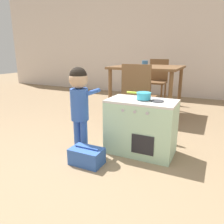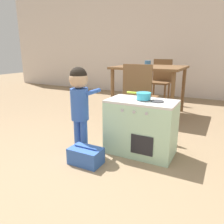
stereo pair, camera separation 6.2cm
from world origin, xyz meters
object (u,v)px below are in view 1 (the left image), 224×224
(toy_basket, at_px, (87,156))
(dining_chair_near, at_px, (139,96))
(dining_chair_far, at_px, (157,80))
(play_kitchen, at_px, (141,127))
(child_figure, at_px, (79,97))
(dining_table, at_px, (147,73))
(cup_on_table, at_px, (145,63))
(toy_pot, at_px, (143,95))

(toy_basket, relative_size, dining_chair_near, 0.35)
(dining_chair_far, bearing_deg, play_kitchen, 100.99)
(play_kitchen, xyz_separation_m, dining_chair_far, (-0.43, 2.22, 0.18))
(dining_chair_near, bearing_deg, child_figure, -112.03)
(dining_table, relative_size, cup_on_table, 11.00)
(play_kitchen, height_order, dining_table, dining_table)
(play_kitchen, xyz_separation_m, toy_pot, (0.01, 0.00, 0.32))
(toy_pot, xyz_separation_m, dining_table, (-0.40, 1.42, 0.08))
(dining_chair_near, bearing_deg, dining_chair_far, 96.73)
(child_figure, distance_m, dining_table, 1.66)
(play_kitchen, bearing_deg, dining_table, 105.29)
(toy_basket, distance_m, dining_chair_near, 1.12)
(dining_table, height_order, cup_on_table, cup_on_table)
(toy_basket, xyz_separation_m, dining_chair_far, (-0.07, 2.67, 0.38))
(child_figure, height_order, toy_basket, child_figure)
(play_kitchen, distance_m, dining_chair_near, 0.67)
(dining_table, distance_m, cup_on_table, 0.16)
(play_kitchen, distance_m, toy_basket, 0.61)
(toy_basket, relative_size, dining_table, 0.29)
(child_figure, height_order, cup_on_table, same)
(play_kitchen, bearing_deg, cup_on_table, 107.01)
(child_figure, bearing_deg, dining_table, 83.67)
(dining_chair_near, distance_m, cup_on_table, 0.96)
(child_figure, distance_m, toy_basket, 0.58)
(toy_basket, bearing_deg, toy_pot, 50.38)
(play_kitchen, xyz_separation_m, dining_table, (-0.39, 1.42, 0.40))
(child_figure, relative_size, dining_chair_near, 1.00)
(cup_on_table, bearing_deg, child_figure, -94.20)
(child_figure, xyz_separation_m, toy_basket, (0.21, -0.23, -0.49))
(dining_chair_near, height_order, cup_on_table, cup_on_table)
(toy_basket, bearing_deg, play_kitchen, 51.38)
(dining_chair_far, bearing_deg, child_figure, 86.77)
(toy_basket, bearing_deg, dining_chair_far, 91.56)
(dining_chair_far, distance_m, cup_on_table, 0.84)
(play_kitchen, bearing_deg, dining_chair_near, 111.96)
(dining_chair_near, distance_m, dining_chair_far, 1.64)
(child_figure, bearing_deg, toy_pot, 20.90)
(dining_chair_near, xyz_separation_m, cup_on_table, (-0.21, 0.87, 0.36))
(child_figure, xyz_separation_m, dining_table, (0.18, 1.64, 0.11))
(play_kitchen, relative_size, dining_chair_near, 0.78)
(play_kitchen, distance_m, toy_pot, 0.32)
(toy_pot, distance_m, dining_chair_far, 2.27)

